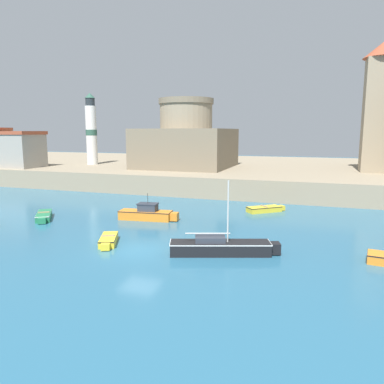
{
  "coord_description": "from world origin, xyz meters",
  "views": [
    {
      "loc": [
        10.93,
        -21.23,
        7.73
      ],
      "look_at": [
        -0.52,
        12.12,
        2.0
      ],
      "focal_mm": 35.0,
      "sensor_mm": 36.0,
      "label": 1
    }
  ],
  "objects_px": {
    "motorboat_orange_1": "(147,214)",
    "dinghy_yellow_2": "(265,209)",
    "sailboat_black_3": "(221,247)",
    "dinghy_green_4": "(44,216)",
    "lighthouse": "(91,130)",
    "dinghy_yellow_0": "(108,240)",
    "fortress": "(186,142)",
    "harbor_shed_near_wharf": "(15,149)"
  },
  "relations": [
    {
      "from": "dinghy_yellow_2",
      "to": "dinghy_green_4",
      "type": "distance_m",
      "value": 20.54
    },
    {
      "from": "fortress",
      "to": "harbor_shed_near_wharf",
      "type": "relative_size",
      "value": 1.66
    },
    {
      "from": "dinghy_green_4",
      "to": "sailboat_black_3",
      "type": "bearing_deg",
      "value": -13.6
    },
    {
      "from": "sailboat_black_3",
      "to": "fortress",
      "type": "height_order",
      "value": "fortress"
    },
    {
      "from": "motorboat_orange_1",
      "to": "sailboat_black_3",
      "type": "distance_m",
      "value": 11.08
    },
    {
      "from": "dinghy_yellow_2",
      "to": "dinghy_yellow_0",
      "type": "bearing_deg",
      "value": -122.05
    },
    {
      "from": "dinghy_yellow_2",
      "to": "sailboat_black_3",
      "type": "height_order",
      "value": "sailboat_black_3"
    },
    {
      "from": "dinghy_green_4",
      "to": "fortress",
      "type": "xyz_separation_m",
      "value": [
        4.11,
        26.08,
        5.81
      ]
    },
    {
      "from": "fortress",
      "to": "harbor_shed_near_wharf",
      "type": "height_order",
      "value": "fortress"
    },
    {
      "from": "dinghy_yellow_2",
      "to": "lighthouse",
      "type": "height_order",
      "value": "lighthouse"
    },
    {
      "from": "lighthouse",
      "to": "fortress",
      "type": "bearing_deg",
      "value": 1.63
    },
    {
      "from": "dinghy_yellow_0",
      "to": "lighthouse",
      "type": "bearing_deg",
      "value": 125.14
    },
    {
      "from": "dinghy_yellow_0",
      "to": "sailboat_black_3",
      "type": "xyz_separation_m",
      "value": [
        7.99,
        0.4,
        0.21
      ]
    },
    {
      "from": "dinghy_yellow_0",
      "to": "dinghy_green_4",
      "type": "relative_size",
      "value": 0.88
    },
    {
      "from": "dinghy_yellow_0",
      "to": "dinghy_green_4",
      "type": "height_order",
      "value": "dinghy_green_4"
    },
    {
      "from": "sailboat_black_3",
      "to": "harbor_shed_near_wharf",
      "type": "xyz_separation_m",
      "value": [
        -37.27,
        21.94,
        4.65
      ]
    },
    {
      "from": "motorboat_orange_1",
      "to": "fortress",
      "type": "xyz_separation_m",
      "value": [
        -4.7,
        23.26,
        5.57
      ]
    },
    {
      "from": "dinghy_green_4",
      "to": "harbor_shed_near_wharf",
      "type": "distance_m",
      "value": 27.08
    },
    {
      "from": "motorboat_orange_1",
      "to": "harbor_shed_near_wharf",
      "type": "distance_m",
      "value": 32.66
    },
    {
      "from": "lighthouse",
      "to": "dinghy_green_4",
      "type": "bearing_deg",
      "value": -65.12
    },
    {
      "from": "sailboat_black_3",
      "to": "dinghy_green_4",
      "type": "bearing_deg",
      "value": 166.4
    },
    {
      "from": "motorboat_orange_1",
      "to": "dinghy_green_4",
      "type": "xyz_separation_m",
      "value": [
        -8.81,
        -2.82,
        -0.23
      ]
    },
    {
      "from": "dinghy_green_4",
      "to": "harbor_shed_near_wharf",
      "type": "bearing_deg",
      "value": 138.28
    },
    {
      "from": "dinghy_yellow_2",
      "to": "dinghy_green_4",
      "type": "height_order",
      "value": "dinghy_green_4"
    },
    {
      "from": "dinghy_yellow_0",
      "to": "motorboat_orange_1",
      "type": "height_order",
      "value": "motorboat_orange_1"
    },
    {
      "from": "motorboat_orange_1",
      "to": "dinghy_green_4",
      "type": "height_order",
      "value": "motorboat_orange_1"
    },
    {
      "from": "harbor_shed_near_wharf",
      "to": "dinghy_yellow_2",
      "type": "bearing_deg",
      "value": -12.21
    },
    {
      "from": "motorboat_orange_1",
      "to": "sailboat_black_3",
      "type": "relative_size",
      "value": 0.77
    },
    {
      "from": "motorboat_orange_1",
      "to": "sailboat_black_3",
      "type": "xyz_separation_m",
      "value": [
        8.57,
        -7.03,
        -0.06
      ]
    },
    {
      "from": "sailboat_black_3",
      "to": "lighthouse",
      "type": "relative_size",
      "value": 0.62
    },
    {
      "from": "motorboat_orange_1",
      "to": "dinghy_yellow_2",
      "type": "xyz_separation_m",
      "value": [
        9.41,
        6.67,
        -0.25
      ]
    },
    {
      "from": "harbor_shed_near_wharf",
      "to": "motorboat_orange_1",
      "type": "bearing_deg",
      "value": -27.46
    },
    {
      "from": "fortress",
      "to": "harbor_shed_near_wharf",
      "type": "xyz_separation_m",
      "value": [
        -24.0,
        -8.35,
        -0.98
      ]
    },
    {
      "from": "motorboat_orange_1",
      "to": "harbor_shed_near_wharf",
      "type": "height_order",
      "value": "harbor_shed_near_wharf"
    },
    {
      "from": "dinghy_yellow_2",
      "to": "lighthouse",
      "type": "distance_m",
      "value": 34.99
    },
    {
      "from": "sailboat_black_3",
      "to": "lighthouse",
      "type": "distance_m",
      "value": 42.44
    },
    {
      "from": "dinghy_yellow_0",
      "to": "harbor_shed_near_wharf",
      "type": "relative_size",
      "value": 0.42
    },
    {
      "from": "lighthouse",
      "to": "dinghy_yellow_0",
      "type": "bearing_deg",
      "value": -54.86
    },
    {
      "from": "sailboat_black_3",
      "to": "lighthouse",
      "type": "height_order",
      "value": "lighthouse"
    },
    {
      "from": "sailboat_black_3",
      "to": "fortress",
      "type": "bearing_deg",
      "value": 113.66
    },
    {
      "from": "motorboat_orange_1",
      "to": "sailboat_black_3",
      "type": "height_order",
      "value": "sailboat_black_3"
    },
    {
      "from": "motorboat_orange_1",
      "to": "dinghy_yellow_2",
      "type": "height_order",
      "value": "motorboat_orange_1"
    }
  ]
}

